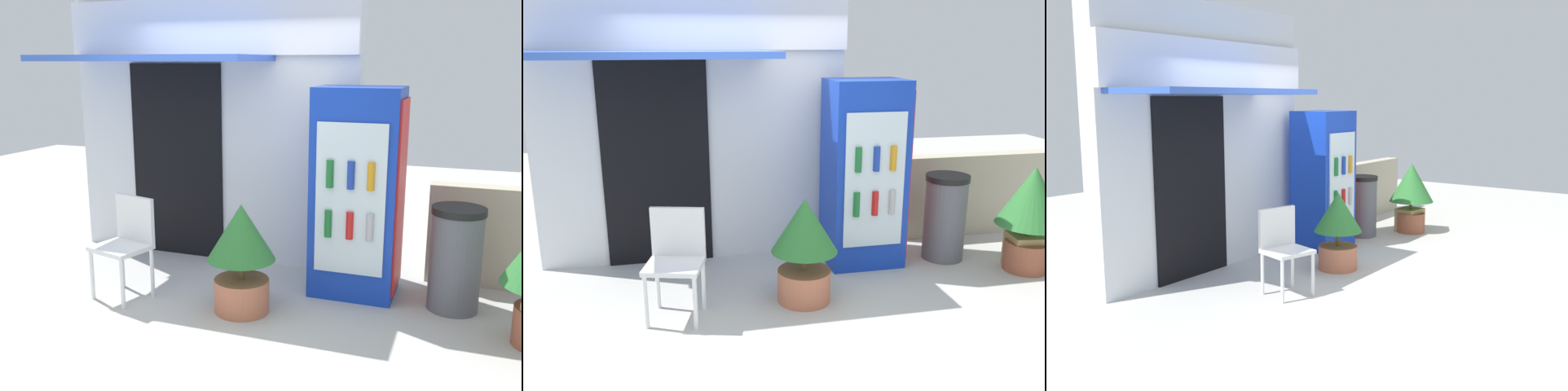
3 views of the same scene
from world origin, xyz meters
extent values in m
plane|color=beige|center=(0.00, 0.00, 0.00)|extent=(16.00, 16.00, 0.00)
cube|color=silver|center=(-0.55, 1.55, 1.57)|extent=(3.15, 0.27, 3.15)
cube|color=white|center=(-0.55, 1.37, 2.44)|extent=(3.15, 0.08, 0.56)
cube|color=blue|center=(-0.93, 0.92, 2.13)|extent=(2.23, 0.99, 0.06)
cube|color=black|center=(-0.93, 1.40, 1.04)|extent=(1.06, 0.03, 2.08)
cube|color=#1438B2|center=(1.12, 0.98, 0.94)|extent=(0.75, 0.59, 1.89)
cube|color=silver|center=(1.12, 0.67, 0.94)|extent=(0.60, 0.02, 1.32)
cube|color=red|center=(1.50, 0.98, 0.94)|extent=(0.02, 0.53, 1.70)
cylinder|color=#196B2D|center=(0.94, 0.65, 0.72)|extent=(0.06, 0.06, 0.24)
cylinder|color=red|center=(1.13, 0.65, 0.72)|extent=(0.06, 0.06, 0.24)
cylinder|color=#B2B2B7|center=(1.30, 0.65, 0.72)|extent=(0.06, 0.06, 0.24)
cylinder|color=#196B2D|center=(0.94, 0.65, 1.16)|extent=(0.06, 0.06, 0.24)
cylinder|color=#1938A5|center=(1.12, 0.65, 1.16)|extent=(0.06, 0.06, 0.24)
cylinder|color=orange|center=(1.29, 0.65, 1.16)|extent=(0.06, 0.06, 0.24)
cylinder|color=white|center=(-1.06, -0.02, 0.23)|extent=(0.04, 0.04, 0.45)
cylinder|color=white|center=(-0.67, -0.12, 0.23)|extent=(0.04, 0.04, 0.45)
cylinder|color=white|center=(-0.97, 0.32, 0.23)|extent=(0.04, 0.04, 0.45)
cylinder|color=white|center=(-0.58, 0.22, 0.23)|extent=(0.04, 0.04, 0.45)
cube|color=white|center=(-0.82, 0.10, 0.47)|extent=(0.54, 0.51, 0.04)
cube|color=white|center=(-0.77, 0.28, 0.70)|extent=(0.45, 0.16, 0.42)
cylinder|color=#BC6B4C|center=(0.30, 0.20, 0.15)|extent=(0.47, 0.47, 0.29)
cylinder|color=brown|center=(0.30, 0.20, 0.38)|extent=(0.05, 0.05, 0.18)
cone|color=#2D7533|center=(0.30, 0.20, 0.71)|extent=(0.58, 0.58, 0.48)
cylinder|color=#995138|center=(2.67, 0.39, 0.15)|extent=(0.43, 0.43, 0.30)
cylinder|color=brown|center=(2.67, 0.39, 0.39)|extent=(0.05, 0.05, 0.18)
cone|color=#2D7533|center=(2.67, 0.39, 0.78)|extent=(0.67, 0.67, 0.59)
cylinder|color=#595960|center=(2.00, 0.87, 0.43)|extent=(0.43, 0.43, 0.85)
cylinder|color=black|center=(2.00, 0.87, 0.88)|extent=(0.45, 0.45, 0.06)
cube|color=#B7AD93|center=(2.99, 1.57, 0.48)|extent=(2.55, 0.22, 0.96)
cube|color=tan|center=(2.70, 0.42, 0.18)|extent=(0.42, 0.37, 0.36)
camera|label=1|loc=(2.08, -4.12, 2.10)|focal=40.06mm
camera|label=2|loc=(-0.84, -4.20, 2.24)|focal=38.23mm
camera|label=3|loc=(-5.56, -3.61, 2.06)|focal=40.79mm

